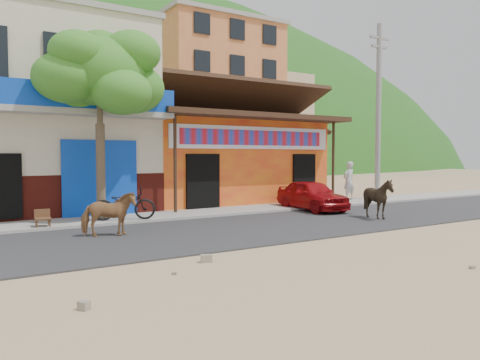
# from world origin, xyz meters

# --- Properties ---
(ground) EXTENTS (120.00, 120.00, 0.00)m
(ground) POSITION_xyz_m (0.00, 0.00, 0.00)
(ground) COLOR #9E825B
(ground) RESTS_ON ground
(road) EXTENTS (60.00, 5.00, 0.04)m
(road) POSITION_xyz_m (0.00, 2.50, 0.02)
(road) COLOR #28282B
(road) RESTS_ON ground
(sidewalk) EXTENTS (60.00, 2.00, 0.12)m
(sidewalk) POSITION_xyz_m (0.00, 6.00, 0.06)
(sidewalk) COLOR gray
(sidewalk) RESTS_ON ground
(dance_club) EXTENTS (8.00, 6.00, 3.60)m
(dance_club) POSITION_xyz_m (2.00, 10.00, 1.80)
(dance_club) COLOR orange
(dance_club) RESTS_ON ground
(cafe_building) EXTENTS (7.00, 6.00, 7.00)m
(cafe_building) POSITION_xyz_m (-5.50, 10.00, 3.50)
(cafe_building) COLOR beige
(cafe_building) RESTS_ON ground
(apartment_front) EXTENTS (9.00, 9.00, 12.00)m
(apartment_front) POSITION_xyz_m (9.00, 24.00, 6.00)
(apartment_front) COLOR #CC723F
(apartment_front) RESTS_ON ground
(apartment_rear) EXTENTS (8.00, 8.00, 10.00)m
(apartment_rear) POSITION_xyz_m (18.00, 30.00, 5.00)
(apartment_rear) COLOR tan
(apartment_rear) RESTS_ON ground
(hillside) EXTENTS (100.00, 40.00, 24.00)m
(hillside) POSITION_xyz_m (0.00, 70.00, 12.00)
(hillside) COLOR #194C14
(hillside) RESTS_ON ground
(tree) EXTENTS (3.00, 3.00, 6.00)m
(tree) POSITION_xyz_m (-4.60, 5.80, 3.12)
(tree) COLOR #2D721E
(tree) RESTS_ON sidewalk
(utility_pole) EXTENTS (0.24, 0.24, 8.00)m
(utility_pole) POSITION_xyz_m (8.20, 6.00, 4.12)
(utility_pole) COLOR gray
(utility_pole) RESTS_ON sidewalk
(cow_tan) EXTENTS (1.49, 0.95, 1.16)m
(cow_tan) POSITION_xyz_m (-5.16, 3.17, 0.62)
(cow_tan) COLOR #9B6B3E
(cow_tan) RESTS_ON road
(cow_dark) EXTENTS (1.62, 1.59, 1.35)m
(cow_dark) POSITION_xyz_m (3.38, 1.74, 0.71)
(cow_dark) COLOR black
(cow_dark) RESTS_ON road
(red_car) EXTENTS (1.71, 3.53, 1.16)m
(red_car) POSITION_xyz_m (3.17, 4.80, 0.62)
(red_car) COLOR #9F0B0F
(red_car) RESTS_ON road
(scooter) EXTENTS (2.02, 1.21, 1.00)m
(scooter) POSITION_xyz_m (-4.00, 5.40, 0.62)
(scooter) COLOR black
(scooter) RESTS_ON sidewalk
(pedestrian) EXTENTS (0.66, 0.46, 1.74)m
(pedestrian) POSITION_xyz_m (6.80, 6.43, 0.99)
(pedestrian) COLOR #B9B9B9
(pedestrian) RESTS_ON sidewalk
(cafe_chair_left) EXTENTS (0.46, 0.46, 0.91)m
(cafe_chair_left) POSITION_xyz_m (-6.40, 5.30, 0.57)
(cafe_chair_left) COLOR #4C2C19
(cafe_chair_left) RESTS_ON sidewalk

